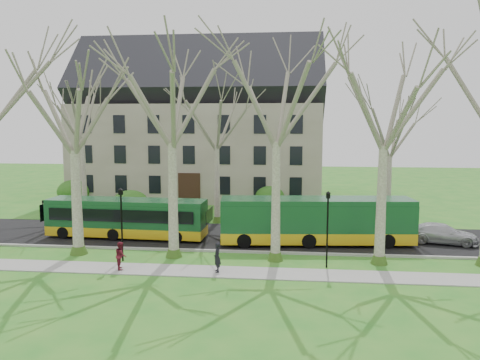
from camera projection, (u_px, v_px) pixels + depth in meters
The scene contains 14 objects.
ground at pixel (225, 259), 28.26m from camera, with size 120.00×120.00×0.00m, color #297922.
sidewalk at pixel (219, 272), 25.79m from camera, with size 70.00×2.00×0.06m, color gray.
road at pixel (235, 237), 33.68m from camera, with size 80.00×8.00×0.06m, color black.
curb at pixel (228, 251), 29.73m from camera, with size 80.00×0.25×0.14m, color #A5A39E.
building at pixel (200, 123), 51.55m from camera, with size 26.50×12.20×16.00m.
tree_row_verge at pixel (225, 143), 27.68m from camera, with size 49.00×7.00×14.00m.
tree_row_far at pixel (226, 149), 38.50m from camera, with size 33.00×7.00×12.00m.
lamp_row at pixel (222, 221), 26.95m from camera, with size 36.22×0.22×4.30m.
hedges at pixel (195, 202), 42.43m from camera, with size 30.60×8.60×2.00m.
bus_lead at pixel (127, 218), 33.24m from camera, with size 11.30×2.35×2.82m, color #154B25, non-canonical shape.
bus_follow at pixel (316, 220), 31.48m from camera, with size 12.79×2.66×3.20m, color #154B25, non-canonical shape.
sedan at pixel (442, 234), 31.69m from camera, with size 1.85×4.55×1.32m, color #B6B7BC.
pedestrian_a at pixel (217, 257), 25.60m from camera, with size 0.60×0.39×1.64m, color black.
pedestrian_b at pixel (121, 255), 26.10m from camera, with size 0.76×0.59×1.56m, color maroon.
Camera 1 is at (3.75, -27.20, 8.28)m, focal length 35.00 mm.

